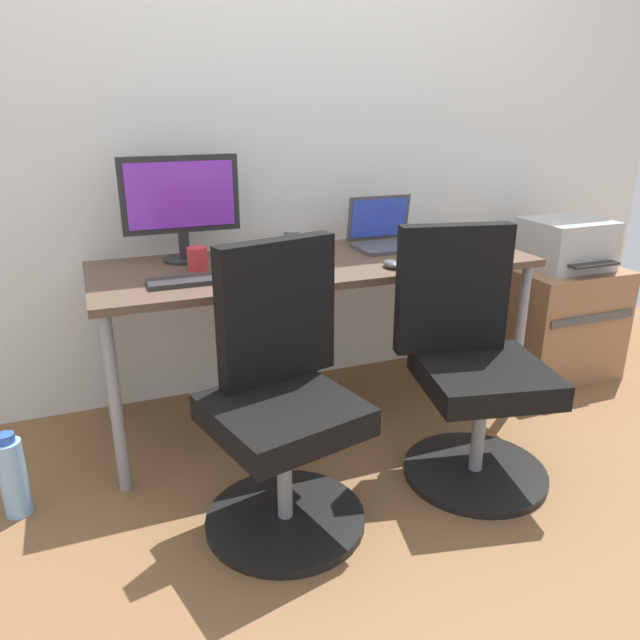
# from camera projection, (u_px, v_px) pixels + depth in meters

# --- Properties ---
(ground_plane) EXTENTS (5.28, 5.28, 0.00)m
(ground_plane) POSITION_uv_depth(u_px,v_px,m) (316.00, 411.00, 2.83)
(ground_plane) COLOR brown
(back_wall) EXTENTS (4.40, 0.04, 2.60)m
(back_wall) POSITION_uv_depth(u_px,v_px,m) (282.00, 114.00, 2.76)
(back_wall) COLOR white
(back_wall) RESTS_ON ground
(desk) EXTENTS (1.84, 0.69, 0.72)m
(desk) POSITION_uv_depth(u_px,v_px,m) (316.00, 274.00, 2.60)
(desk) COLOR brown
(desk) RESTS_ON ground
(office_chair_left) EXTENTS (0.54, 0.54, 0.94)m
(office_chair_left) POSITION_uv_depth(u_px,v_px,m) (282.00, 403.00, 2.00)
(office_chair_left) COLOR black
(office_chair_left) RESTS_ON ground
(office_chair_right) EXTENTS (0.54, 0.54, 0.94)m
(office_chair_right) POSITION_uv_depth(u_px,v_px,m) (471.00, 369.00, 2.25)
(office_chair_right) COLOR black
(office_chair_right) RESTS_ON ground
(side_cabinet) EXTENTS (0.56, 0.48, 0.56)m
(side_cabinet) POSITION_uv_depth(u_px,v_px,m) (555.00, 319.00, 3.18)
(side_cabinet) COLOR #996B47
(side_cabinet) RESTS_ON ground
(printer) EXTENTS (0.38, 0.40, 0.24)m
(printer) POSITION_uv_depth(u_px,v_px,m) (566.00, 244.00, 3.04)
(printer) COLOR #B7B7B7
(printer) RESTS_ON side_cabinet
(water_bottle_on_floor) EXTENTS (0.09, 0.09, 0.31)m
(water_bottle_on_floor) POSITION_uv_depth(u_px,v_px,m) (13.00, 476.00, 2.08)
(water_bottle_on_floor) COLOR #8CBFF2
(water_bottle_on_floor) RESTS_ON ground
(desktop_monitor) EXTENTS (0.48, 0.18, 0.43)m
(desktop_monitor) POSITION_uv_depth(u_px,v_px,m) (181.00, 201.00, 2.50)
(desktop_monitor) COLOR #262626
(desktop_monitor) RESTS_ON desk
(open_laptop) EXTENTS (0.31, 0.26, 0.23)m
(open_laptop) POSITION_uv_depth(u_px,v_px,m) (385.00, 235.00, 2.81)
(open_laptop) COLOR #4C4C51
(open_laptop) RESTS_ON desk
(keyboard_by_monitor) EXTENTS (0.34, 0.12, 0.02)m
(keyboard_by_monitor) POSITION_uv_depth(u_px,v_px,m) (194.00, 280.00, 2.27)
(keyboard_by_monitor) COLOR #2D2D2D
(keyboard_by_monitor) RESTS_ON desk
(keyboard_by_laptop) EXTENTS (0.34, 0.12, 0.02)m
(keyboard_by_laptop) POSITION_uv_depth(u_px,v_px,m) (264.00, 262.00, 2.53)
(keyboard_by_laptop) COLOR #2D2D2D
(keyboard_by_laptop) RESTS_ON desk
(mouse_by_monitor) EXTENTS (0.06, 0.10, 0.03)m
(mouse_by_monitor) POSITION_uv_depth(u_px,v_px,m) (437.00, 242.00, 2.86)
(mouse_by_monitor) COLOR #B7B7B7
(mouse_by_monitor) RESTS_ON desk
(mouse_by_laptop) EXTENTS (0.06, 0.10, 0.03)m
(mouse_by_laptop) POSITION_uv_depth(u_px,v_px,m) (391.00, 264.00, 2.46)
(mouse_by_laptop) COLOR #515156
(mouse_by_laptop) RESTS_ON desk
(coffee_mug) EXTENTS (0.08, 0.08, 0.09)m
(coffee_mug) POSITION_uv_depth(u_px,v_px,m) (197.00, 259.00, 2.42)
(coffee_mug) COLOR red
(coffee_mug) RESTS_ON desk
(pen_cup) EXTENTS (0.07, 0.07, 0.10)m
(pen_cup) POSITION_uv_depth(u_px,v_px,m) (292.00, 243.00, 2.67)
(pen_cup) COLOR slate
(pen_cup) RESTS_ON desk
(phone_near_laptop) EXTENTS (0.07, 0.14, 0.01)m
(phone_near_laptop) POSITION_uv_depth(u_px,v_px,m) (463.00, 255.00, 2.65)
(phone_near_laptop) COLOR black
(phone_near_laptop) RESTS_ON desk
(phone_near_monitor) EXTENTS (0.07, 0.14, 0.01)m
(phone_near_monitor) POSITION_uv_depth(u_px,v_px,m) (271.00, 275.00, 2.35)
(phone_near_monitor) COLOR black
(phone_near_monitor) RESTS_ON desk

